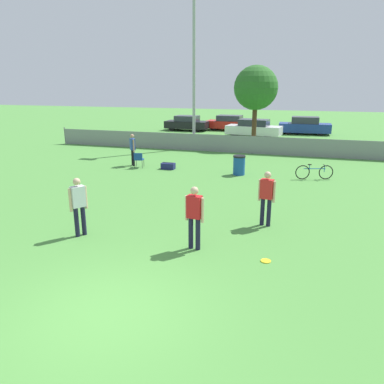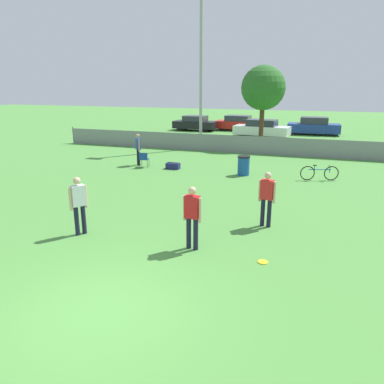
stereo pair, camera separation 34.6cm
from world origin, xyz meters
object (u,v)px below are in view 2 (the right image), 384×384
(player_defender_red, at_px, (267,196))
(parked_car_red, at_px, (238,123))
(parked_car_blue, at_px, (314,126))
(frisbee_disc, at_px, (263,262))
(spectator_in_blue, at_px, (138,147))
(parked_car_white, at_px, (262,129))
(player_receiver_white, at_px, (79,202))
(light_pole, at_px, (201,56))
(bicycle_sideline, at_px, (319,173))
(tree_near_pole, at_px, (263,88))
(folding_chair_sideline, at_px, (144,158))
(trash_bin, at_px, (244,165))
(parked_car_dark, at_px, (195,123))
(player_thrower_red, at_px, (192,214))
(gear_bag_sideline, at_px, (173,166))

(player_defender_red, height_order, parked_car_red, player_defender_red)
(player_defender_red, distance_m, parked_car_blue, 23.35)
(frisbee_disc, distance_m, parked_car_blue, 25.82)
(player_defender_red, distance_m, spectator_in_blue, 10.44)
(parked_car_white, bearing_deg, player_receiver_white, -87.61)
(player_defender_red, xyz_separation_m, parked_car_white, (-3.30, 20.24, -0.28))
(spectator_in_blue, xyz_separation_m, parked_car_blue, (8.54, 16.44, -0.25))
(frisbee_disc, height_order, parked_car_red, parked_car_red)
(light_pole, bearing_deg, parked_car_red, 88.91)
(bicycle_sideline, bearing_deg, parked_car_white, 92.04)
(bicycle_sideline, bearing_deg, tree_near_pole, 97.81)
(folding_chair_sideline, height_order, trash_bin, trash_bin)
(parked_car_dark, height_order, parked_car_white, parked_car_white)
(folding_chair_sideline, relative_size, bicycle_sideline, 0.48)
(trash_bin, bearing_deg, parked_car_blue, 80.86)
(spectator_in_blue, relative_size, parked_car_red, 0.39)
(parked_car_dark, bearing_deg, player_receiver_white, -77.37)
(light_pole, height_order, player_thrower_red, light_pole)
(player_defender_red, distance_m, bicycle_sideline, 6.79)
(player_thrower_red, relative_size, bicycle_sideline, 1.02)
(folding_chair_sideline, relative_size, parked_car_red, 0.18)
(frisbee_disc, distance_m, parked_car_white, 23.01)
(gear_bag_sideline, relative_size, parked_car_blue, 0.16)
(light_pole, relative_size, parked_car_dark, 2.55)
(gear_bag_sideline, bearing_deg, parked_car_white, 79.87)
(frisbee_disc, bearing_deg, gear_bag_sideline, 123.55)
(frisbee_disc, xyz_separation_m, parked_car_blue, (0.39, 25.81, 0.70))
(player_thrower_red, distance_m, gear_bag_sideline, 9.87)
(player_thrower_red, xyz_separation_m, parked_car_blue, (2.30, 25.62, -0.28))
(player_receiver_white, xyz_separation_m, folding_chair_sideline, (-2.29, 8.86, -0.51))
(bicycle_sideline, height_order, parked_car_red, parked_car_red)
(bicycle_sideline, bearing_deg, player_defender_red, -119.78)
(player_thrower_red, relative_size, parked_car_dark, 0.42)
(parked_car_red, bearing_deg, folding_chair_sideline, -90.77)
(player_receiver_white, bearing_deg, gear_bag_sideline, 38.62)
(bicycle_sideline, bearing_deg, trash_bin, 164.69)
(bicycle_sideline, relative_size, parked_car_red, 0.38)
(frisbee_disc, bearing_deg, parked_car_blue, 89.14)
(player_thrower_red, distance_m, parked_car_dark, 26.49)
(player_thrower_red, height_order, trash_bin, player_thrower_red)
(tree_near_pole, distance_m, player_receiver_white, 18.09)
(player_thrower_red, bearing_deg, gear_bag_sideline, 122.83)
(light_pole, relative_size, parked_car_white, 2.22)
(folding_chair_sideline, relative_size, trash_bin, 0.86)
(frisbee_disc, xyz_separation_m, trash_bin, (-2.32, 8.96, 0.46))
(spectator_in_blue, bearing_deg, player_receiver_white, 156.16)
(light_pole, bearing_deg, parked_car_blue, 54.82)
(parked_car_red, height_order, parked_car_white, parked_car_white)
(parked_car_dark, bearing_deg, player_defender_red, -64.91)
(light_pole, relative_size, trash_bin, 11.00)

